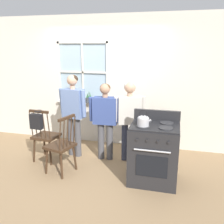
# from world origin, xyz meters

# --- Properties ---
(ground_plane) EXTENTS (16.00, 16.00, 0.00)m
(ground_plane) POSITION_xyz_m (0.00, 0.00, 0.00)
(ground_plane) COLOR #937551
(wall_back) EXTENTS (6.40, 0.16, 2.70)m
(wall_back) POSITION_xyz_m (0.03, 1.40, 1.34)
(wall_back) COLOR silver
(wall_back) RESTS_ON ground_plane
(chair_by_window) EXTENTS (0.45, 0.44, 1.00)m
(chair_by_window) POSITION_xyz_m (-0.79, 0.23, 0.47)
(chair_by_window) COLOR #3D2819
(chair_by_window) RESTS_ON ground_plane
(chair_near_wall) EXTENTS (0.50, 0.51, 1.00)m
(chair_near_wall) POSITION_xyz_m (-0.31, -0.12, 0.47)
(chair_near_wall) COLOR #3D2819
(chair_near_wall) RESTS_ON ground_plane
(person_elderly_left) EXTENTS (0.56, 0.28, 1.57)m
(person_elderly_left) POSITION_xyz_m (-0.36, 0.57, 0.95)
(person_elderly_left) COLOR #4C4C51
(person_elderly_left) RESTS_ON ground_plane
(person_teen_center) EXTENTS (0.59, 0.23, 1.43)m
(person_teen_center) POSITION_xyz_m (0.26, 0.57, 0.86)
(person_teen_center) COLOR #4C4C51
(person_teen_center) RESTS_ON ground_plane
(person_adult_right) EXTENTS (0.57, 0.32, 1.48)m
(person_adult_right) POSITION_xyz_m (0.69, 0.64, 0.90)
(person_adult_right) COLOR #2D3347
(person_adult_right) RESTS_ON ground_plane
(stove) EXTENTS (0.73, 0.68, 1.08)m
(stove) POSITION_xyz_m (1.21, -0.01, 0.47)
(stove) COLOR #232326
(stove) RESTS_ON ground_plane
(kettle) EXTENTS (0.21, 0.17, 0.25)m
(kettle) POSITION_xyz_m (1.04, -0.14, 1.02)
(kettle) COLOR #B7B7BC
(kettle) RESTS_ON stove
(potted_plant) EXTENTS (0.15, 0.15, 0.24)m
(potted_plant) POSITION_xyz_m (-0.32, 1.31, 0.98)
(potted_plant) COLOR #42474C
(potted_plant) RESTS_ON wall_back
(handbag) EXTENTS (0.23, 0.20, 0.31)m
(handbag) POSITION_xyz_m (-0.81, -0.01, 0.83)
(handbag) COLOR black
(handbag) RESTS_ON chair_by_window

